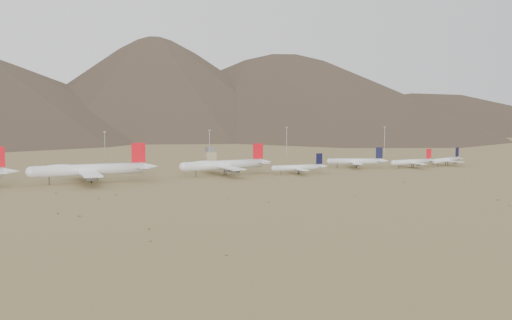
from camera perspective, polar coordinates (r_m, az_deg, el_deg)
name	(u,v)px	position (r m, az deg, el deg)	size (l,w,h in m)	color
ground	(225,182)	(381.49, -2.75, -1.96)	(3000.00, 3000.00, 0.00)	#9F8852
mountain_ridge	(64,46)	(1267.11, -16.72, 9.71)	(4400.00, 1000.00, 300.00)	#4D3F2E
widebody_centre	(89,170)	(388.45, -14.59, -0.83)	(76.88, 58.70, 22.84)	white
widebody_east	(224,165)	(415.82, -2.87, -0.41)	(66.64, 51.61, 19.82)	white
narrowbody_a	(299,167)	(422.71, 3.86, -0.67)	(40.33, 29.00, 13.30)	white
narrowbody_b	(357,161)	(465.48, 8.96, -0.11)	(42.42, 31.84, 14.78)	white
narrowbody_c	(413,162)	(475.08, 13.79, -0.15)	(40.06, 28.75, 13.21)	white
narrowbody_d	(447,160)	(497.68, 16.62, 0.01)	(37.05, 27.69, 12.77)	white
control_tower	(210,155)	(503.53, -4.10, 0.41)	(8.00, 8.00, 12.00)	tan
mast_west	(105,147)	(485.25, -13.29, 1.15)	(2.00, 0.60, 25.70)	gray
mast_centre	(210,144)	(499.32, -4.15, 1.39)	(2.00, 0.60, 25.70)	gray
mast_east	(287,140)	(552.91, 2.74, 1.78)	(2.00, 0.60, 25.70)	gray
mast_far_east	(384,140)	(570.81, 11.34, 1.79)	(2.00, 0.60, 25.70)	gray
desert_scrub	(195,212)	(277.89, -5.45, -4.66)	(445.55, 163.72, 0.90)	olive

